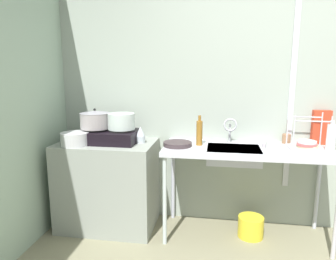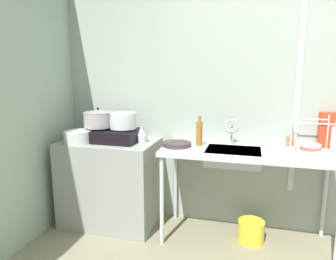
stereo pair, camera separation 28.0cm
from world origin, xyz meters
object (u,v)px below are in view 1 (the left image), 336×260
object	(u,v)px
bottle_by_rack	(331,138)
faucet	(230,127)
dish_rack	(307,144)
bucket_on_floor	(251,227)
pot_beside_stove	(75,139)
sink_basin	(233,155)
cup_by_rack	(270,146)
utensil_jar	(286,138)
percolator	(140,135)
pot_on_left_burner	(95,120)
frying_pan	(178,144)
pot_on_right_burner	(121,121)
cereal_box	(321,127)
bottle_by_sink	(199,132)
stove	(109,136)
small_bowl_on_drainboard	(271,146)

from	to	relation	value
bottle_by_rack	faucet	bearing A→B (deg)	167.84
dish_rack	bucket_on_floor	world-z (taller)	dish_rack
pot_beside_stove	sink_basin	size ratio (longest dim) A/B	0.55
cup_by_rack	utensil_jar	distance (m)	0.35
percolator	utensil_jar	world-z (taller)	utensil_jar
pot_beside_stove	dish_rack	world-z (taller)	dish_rack
faucet	bucket_on_floor	world-z (taller)	faucet
pot_beside_stove	sink_basin	bearing A→B (deg)	5.22
pot_on_left_burner	frying_pan	distance (m)	0.81
pot_on_right_burner	dish_rack	size ratio (longest dim) A/B	0.81
pot_on_right_burner	cereal_box	world-z (taller)	cereal_box
dish_rack	pot_on_left_burner	bearing A→B (deg)	-178.60
sink_basin	bottle_by_rack	distance (m)	0.80
percolator	bottle_by_rack	bearing A→B (deg)	-2.76
pot_on_left_burner	bottle_by_sink	size ratio (longest dim) A/B	1.03
stove	small_bowl_on_drainboard	distance (m)	1.49
dish_rack	bottle_by_sink	world-z (taller)	dish_rack
stove	percolator	size ratio (longest dim) A/B	3.43
pot_beside_stove	frying_pan	size ratio (longest dim) A/B	0.98
pot_on_right_burner	percolator	distance (m)	0.22
sink_basin	bottle_by_rack	bearing A→B (deg)	-0.97
pot_beside_stove	stove	bearing A→B (deg)	31.38
sink_basin	cereal_box	bearing A→B (deg)	18.99
dish_rack	utensil_jar	world-z (taller)	dish_rack
pot_on_left_burner	dish_rack	xyz separation A→B (m)	(1.91, 0.05, -0.17)
stove	faucet	bearing A→B (deg)	6.70
dish_rack	pot_on_right_burner	bearing A→B (deg)	-178.38
dish_rack	bottle_by_rack	size ratio (longest dim) A/B	1.15
dish_rack	bucket_on_floor	distance (m)	0.91
faucet	sink_basin	bearing A→B (deg)	-79.15
faucet	cup_by_rack	xyz separation A→B (m)	(0.33, -0.19, -0.12)
pot_on_right_burner	bottle_by_sink	world-z (taller)	pot_on_right_burner
dish_rack	sink_basin	bearing A→B (deg)	-173.00
faucet	utensil_jar	size ratio (longest dim) A/B	1.10
pot_on_right_burner	faucet	bearing A→B (deg)	7.55
sink_basin	faucet	world-z (taller)	faucet
frying_pan	cup_by_rack	xyz separation A→B (m)	(0.80, -0.03, 0.02)
percolator	utensil_jar	xyz separation A→B (m)	(1.35, 0.20, -0.03)
percolator	dish_rack	distance (m)	1.48
percolator	bottle_by_sink	size ratio (longest dim) A/B	0.57
dish_rack	cup_by_rack	xyz separation A→B (m)	(-0.33, -0.11, -0.00)
bucket_on_floor	faucet	bearing A→B (deg)	147.34
cereal_box	percolator	bearing A→B (deg)	-176.42
bottle_by_sink	bottle_by_rack	distance (m)	1.09
sink_basin	dish_rack	world-z (taller)	dish_rack
dish_rack	utensil_jar	xyz separation A→B (m)	(-0.13, 0.19, 0.00)
faucet	utensil_jar	bearing A→B (deg)	10.89
stove	frying_pan	bearing A→B (deg)	-3.01
bottle_by_rack	pot_on_right_burner	bearing A→B (deg)	178.63
cup_by_rack	pot_on_left_burner	bearing A→B (deg)	177.80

